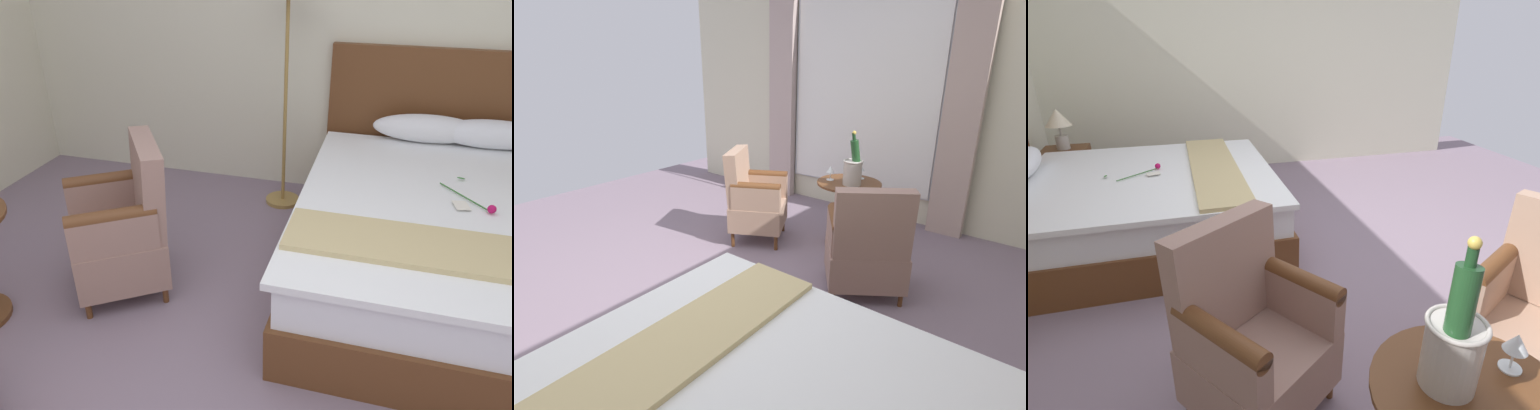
% 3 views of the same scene
% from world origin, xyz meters
% --- Properties ---
extents(ground_plane, '(7.04, 7.04, 0.00)m').
position_xyz_m(ground_plane, '(0.00, 0.00, 0.00)').
color(ground_plane, gray).
extents(wall_far_side, '(0.12, 5.47, 2.82)m').
position_xyz_m(wall_far_side, '(2.83, 0.00, 1.41)').
color(wall_far_side, beige).
rests_on(wall_far_side, ground).
extents(bed, '(1.98, 2.26, 1.24)m').
position_xyz_m(bed, '(0.92, 1.58, 0.33)').
color(bed, brown).
rests_on(bed, ground).
extents(nightstand, '(0.43, 0.45, 0.56)m').
position_xyz_m(nightstand, '(2.09, 2.34, 0.28)').
color(nightstand, brown).
rests_on(nightstand, ground).
extents(bedside_lamp, '(0.25, 0.25, 0.42)m').
position_xyz_m(bedside_lamp, '(2.09, 2.34, 0.85)').
color(bedside_lamp, '#B3ADA2').
rests_on(bedside_lamp, nightstand).
extents(champagne_bucket, '(0.19, 0.19, 0.51)m').
position_xyz_m(champagne_bucket, '(-1.70, 0.46, 0.83)').
color(champagne_bucket, '#B9B1A9').
rests_on(champagne_bucket, side_table_round).
extents(wine_glass_near_edge, '(0.08, 0.08, 0.14)m').
position_xyz_m(wine_glass_near_edge, '(-1.70, 0.22, 0.77)').
color(wine_glass_near_edge, white).
rests_on(wine_glass_near_edge, side_table_round).
extents(armchair_by_window, '(0.78, 0.79, 0.94)m').
position_xyz_m(armchair_by_window, '(-1.04, 0.96, 0.40)').
color(armchair_by_window, brown).
rests_on(armchair_by_window, ground).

